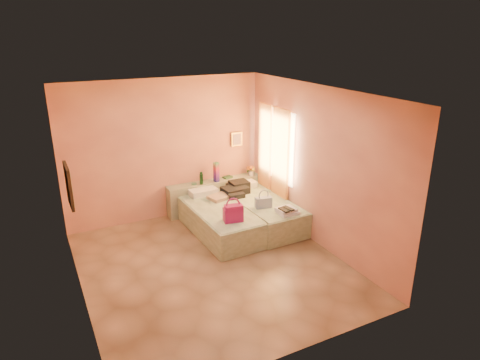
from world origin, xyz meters
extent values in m
plane|color=tan|center=(0.00, 0.00, 0.00)|extent=(4.50, 4.50, 0.00)
cube|color=#F6AD83|center=(0.00, 2.25, 1.40)|extent=(4.00, 0.02, 2.80)
cube|color=#F6AD83|center=(-2.00, 0.00, 1.40)|extent=(0.02, 4.50, 2.80)
cube|color=#F6AD83|center=(2.00, 0.00, 1.40)|extent=(0.02, 4.50, 2.80)
cube|color=white|center=(0.00, 0.00, 2.80)|extent=(4.00, 4.50, 0.02)
cube|color=beige|center=(1.98, 1.25, 1.50)|extent=(0.02, 1.10, 1.40)
cube|color=#FF9A3C|center=(1.94, 1.10, 1.15)|extent=(0.05, 0.55, 2.20)
cube|color=#FF9A3C|center=(1.94, 1.70, 1.15)|extent=(0.05, 0.45, 2.20)
cube|color=black|center=(-1.97, 0.40, 1.60)|extent=(0.04, 0.50, 0.60)
cube|color=#AA9138|center=(1.55, 2.22, 1.45)|extent=(0.25, 0.04, 0.30)
cube|color=#99A789|center=(0.98, 2.10, 0.33)|extent=(2.05, 0.30, 0.65)
cube|color=beige|center=(0.60, 1.05, 0.25)|extent=(0.97, 2.03, 0.50)
cube|color=beige|center=(1.50, 1.05, 0.25)|extent=(0.97, 2.03, 0.50)
cylinder|color=#153A1D|center=(0.65, 2.03, 0.77)|extent=(0.08, 0.08, 0.25)
cube|color=#A1135D|center=(0.99, 2.04, 0.86)|extent=(0.11, 0.11, 0.41)
cylinder|color=#4F9270|center=(0.51, 2.08, 0.66)|extent=(0.13, 0.13, 0.03)
cube|color=#2A4F2F|center=(1.29, 2.14, 0.67)|extent=(0.21, 0.17, 0.03)
cube|color=silver|center=(1.81, 2.05, 0.78)|extent=(0.23, 0.23, 0.26)
cube|color=#A1135D|center=(0.59, 0.44, 0.65)|extent=(0.36, 0.24, 0.31)
cube|color=tan|center=(0.79, 1.48, 0.53)|extent=(0.46, 0.41, 0.07)
cube|color=black|center=(1.26, 1.61, 0.58)|extent=(0.61, 0.61, 0.17)
cube|color=#3D6194|center=(1.36, 0.72, 0.60)|extent=(0.33, 0.18, 0.20)
cube|color=white|center=(1.61, 0.27, 0.55)|extent=(0.35, 0.30, 0.10)
cube|color=black|center=(1.55, 0.23, 0.61)|extent=(0.20, 0.25, 0.02)
camera|label=1|loc=(-2.37, -5.63, 3.68)|focal=32.00mm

